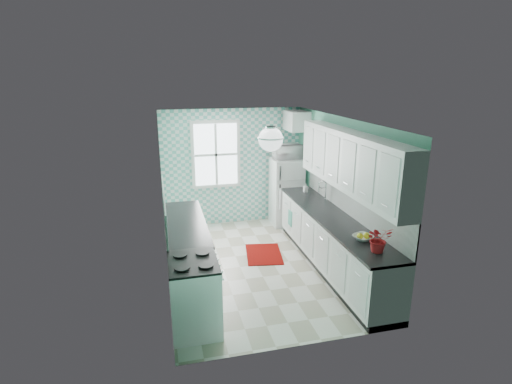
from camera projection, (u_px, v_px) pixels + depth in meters
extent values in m
cube|color=silver|center=(257.00, 266.00, 6.93)|extent=(3.00, 4.40, 0.02)
cube|color=white|center=(257.00, 119.00, 6.21)|extent=(3.00, 4.40, 0.02)
cube|color=#5BB192|center=(232.00, 167.00, 8.62)|extent=(3.00, 0.02, 2.50)
cube|color=#5BB192|center=(304.00, 253.00, 4.51)|extent=(3.00, 0.02, 2.50)
cube|color=#5BB192|center=(163.00, 203.00, 6.22)|extent=(0.02, 4.40, 2.50)
cube|color=#5BB192|center=(341.00, 190.00, 6.92)|extent=(0.02, 4.40, 2.50)
cube|color=#5CB5AC|center=(232.00, 167.00, 8.60)|extent=(3.00, 0.01, 2.50)
cube|color=white|center=(216.00, 155.00, 8.42)|extent=(1.04, 0.05, 1.44)
cube|color=white|center=(216.00, 155.00, 8.40)|extent=(0.90, 0.02, 1.30)
cube|color=white|center=(350.00, 200.00, 6.55)|extent=(0.02, 3.60, 0.51)
cube|color=white|center=(165.00, 208.00, 6.17)|extent=(0.02, 2.15, 0.51)
cube|color=white|center=(350.00, 161.00, 6.13)|extent=(0.33, 3.20, 0.90)
cube|color=white|center=(296.00, 121.00, 8.28)|extent=(0.40, 0.74, 0.40)
cylinder|color=silver|center=(271.00, 128.00, 5.47)|extent=(0.14, 0.14, 0.04)
cylinder|color=silver|center=(271.00, 133.00, 5.49)|extent=(0.02, 0.02, 0.12)
sphere|color=white|center=(271.00, 139.00, 5.52)|extent=(0.34, 0.34, 0.34)
cube|color=white|center=(332.00, 244.00, 6.70)|extent=(0.60, 3.60, 0.90)
cube|color=black|center=(332.00, 217.00, 6.56)|extent=(0.63, 3.60, 0.04)
cube|color=white|center=(186.00, 250.00, 6.45)|extent=(0.60, 2.15, 0.90)
cube|color=black|center=(185.00, 223.00, 6.32)|extent=(0.63, 2.15, 0.04)
cube|color=white|center=(286.00, 192.00, 8.65)|extent=(0.63, 0.60, 1.46)
cube|color=silver|center=(291.00, 180.00, 8.27)|extent=(0.62, 0.01, 0.02)
cube|color=silver|center=(280.00, 173.00, 8.15)|extent=(0.03, 0.03, 0.30)
cube|color=silver|center=(280.00, 197.00, 8.29)|extent=(0.03, 0.03, 0.54)
cube|color=white|center=(194.00, 295.00, 5.11)|extent=(0.61, 0.78, 0.92)
cube|color=black|center=(193.00, 262.00, 4.97)|extent=(0.61, 0.78, 0.03)
cube|color=black|center=(218.00, 288.00, 5.16)|extent=(0.01, 0.51, 0.31)
cube|color=silver|center=(315.00, 203.00, 7.29)|extent=(0.54, 0.45, 0.12)
cylinder|color=silver|center=(326.00, 192.00, 7.28)|extent=(0.02, 0.02, 0.30)
torus|color=silver|center=(322.00, 182.00, 7.20)|extent=(0.16, 0.02, 0.16)
cube|color=maroon|center=(264.00, 254.00, 7.33)|extent=(0.77, 0.99, 0.01)
cube|color=teal|center=(290.00, 218.00, 7.79)|extent=(0.04, 0.21, 0.31)
imported|color=silver|center=(363.00, 238.00, 5.63)|extent=(0.34, 0.34, 0.07)
imported|color=#BF0403|center=(379.00, 239.00, 5.21)|extent=(0.34, 0.30, 0.36)
imported|color=#9EACB1|center=(306.00, 188.00, 7.87)|extent=(0.08, 0.08, 0.17)
imported|color=white|center=(287.00, 152.00, 8.40)|extent=(0.58, 0.41, 0.31)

